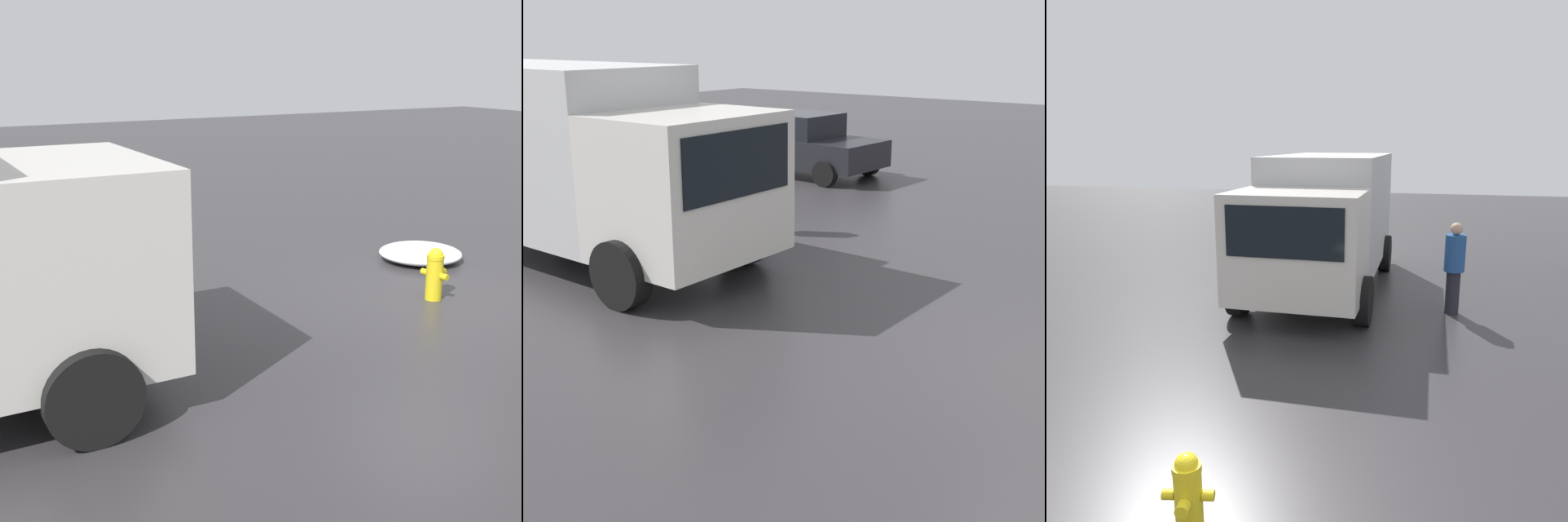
# 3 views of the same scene
# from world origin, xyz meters

# --- Properties ---
(delivery_truck) EXTENTS (6.29, 2.70, 2.92)m
(delivery_truck) POSITION_xyz_m (7.62, 0.34, 1.59)
(delivery_truck) COLOR beige
(delivery_truck) RESTS_ON ground_plane
(pedestrian) EXTENTS (0.38, 0.38, 1.76)m
(pedestrian) POSITION_xyz_m (6.35, -2.39, 0.96)
(pedestrian) COLOR #23232D
(pedestrian) RESTS_ON ground_plane
(parked_car) EXTENTS (4.10, 2.16, 1.50)m
(parked_car) POSITION_xyz_m (9.02, -7.43, 0.76)
(parked_car) COLOR black
(parked_car) RESTS_ON ground_plane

